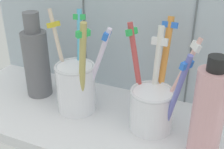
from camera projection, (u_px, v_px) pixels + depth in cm
name	position (u px, v px, depth cm)	size (l,w,h in cm)	color
counter_slab	(111.00, 124.00, 51.13)	(64.00, 22.00, 2.00)	silver
toothbrush_cup_left	(76.00, 84.00, 51.45)	(12.71, 9.04, 17.79)	white
toothbrush_cup_right	(153.00, 103.00, 46.86)	(11.97, 10.91, 17.47)	white
ceramic_vase	(36.00, 60.00, 55.55)	(4.88, 4.88, 16.61)	slate
soap_bottle	(208.00, 113.00, 39.86)	(4.51, 4.51, 15.53)	#DBA0A4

